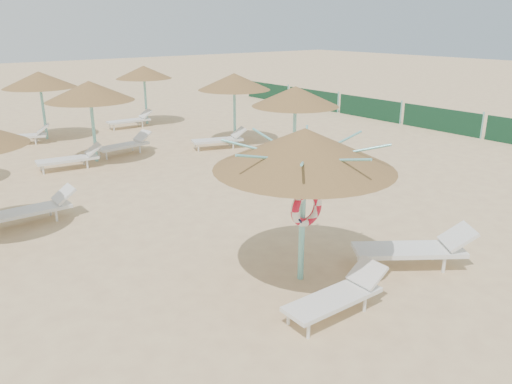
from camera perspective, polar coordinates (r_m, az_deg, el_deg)
ground at (r=9.52m, az=4.45°, el=-9.63°), size 120.00×120.00×0.00m
main_palapa at (r=8.58m, az=5.56°, el=4.85°), size 3.17×3.17×2.84m
lounger_main_a at (r=8.38m, az=9.44°, el=-11.53°), size 1.90×0.61×0.69m
lounger_main_b at (r=10.19m, az=17.87°, el=-6.11°), size 2.23×1.86×0.82m
palapa_field at (r=18.28m, az=-18.60°, el=10.88°), size 14.67×13.41×2.72m
windbreak_fence at (r=25.76m, az=12.87°, el=9.32°), size 0.08×19.84×1.10m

